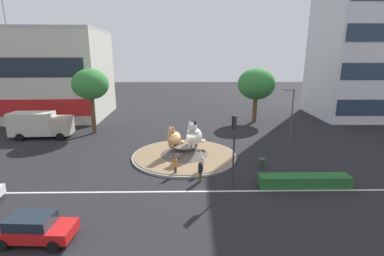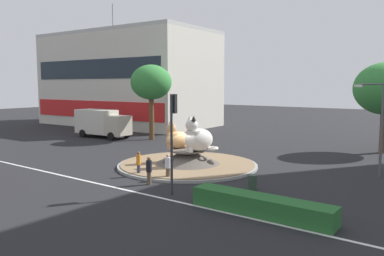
% 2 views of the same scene
% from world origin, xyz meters
% --- Properties ---
extents(ground_plane, '(160.00, 160.00, 0.00)m').
position_xyz_m(ground_plane, '(0.00, 0.00, 0.00)').
color(ground_plane, black).
extents(lane_centreline, '(112.00, 0.20, 0.01)m').
position_xyz_m(lane_centreline, '(0.00, -7.37, 0.00)').
color(lane_centreline, silver).
rests_on(lane_centreline, ground).
extents(roundabout_island, '(10.38, 10.38, 1.25)m').
position_xyz_m(roundabout_island, '(-0.01, 0.00, 0.43)').
color(roundabout_island, gray).
rests_on(roundabout_island, ground).
extents(cat_statue_calico, '(1.91, 2.14, 2.11)m').
position_xyz_m(cat_statue_calico, '(-1.04, -0.05, 2.03)').
color(cat_statue_calico, tan).
rests_on(cat_statue_calico, roundabout_island).
extents(cat_statue_white, '(2.31, 2.64, 2.62)m').
position_xyz_m(cat_statue_white, '(0.97, -0.09, 2.21)').
color(cat_statue_white, silver).
rests_on(cat_statue_white, roundabout_island).
extents(traffic_light_mast, '(0.34, 0.46, 5.55)m').
position_xyz_m(traffic_light_mast, '(3.79, -6.36, 3.84)').
color(traffic_light_mast, '#2D2D33').
rests_on(traffic_light_mast, ground).
extents(shophouse_block, '(26.31, 14.48, 17.40)m').
position_xyz_m(shophouse_block, '(-26.00, 19.34, 6.86)').
color(shophouse_block, beige).
rests_on(shophouse_block, ground).
extents(office_tower, '(14.27, 12.49, 30.63)m').
position_xyz_m(office_tower, '(28.43, 18.64, 15.31)').
color(office_tower, silver).
rests_on(office_tower, ground).
extents(clipped_hedge_strip, '(6.96, 1.20, 0.90)m').
position_xyz_m(clipped_hedge_strip, '(9.32, -6.64, 0.45)').
color(clipped_hedge_strip, '#235B28').
rests_on(clipped_hedge_strip, ground).
extents(broadleaf_tree_behind_island, '(4.49, 4.49, 8.25)m').
position_xyz_m(broadleaf_tree_behind_island, '(-11.78, 8.96, 6.27)').
color(broadleaf_tree_behind_island, brown).
rests_on(broadleaf_tree_behind_island, ground).
extents(second_tree_near_tower, '(5.44, 5.44, 8.04)m').
position_xyz_m(second_tree_near_tower, '(10.52, 14.98, 5.68)').
color(second_tree_near_tower, brown).
rests_on(second_tree_near_tower, ground).
extents(streetlight_arm, '(1.86, 0.31, 6.18)m').
position_xyz_m(streetlight_arm, '(12.04, 4.65, 3.62)').
color(streetlight_arm, '#4C4C51').
rests_on(streetlight_arm, ground).
extents(pedestrian_orange_shirt, '(0.30, 0.30, 1.67)m').
position_xyz_m(pedestrian_orange_shirt, '(-0.70, -4.45, 0.90)').
color(pedestrian_orange_shirt, '#33384C').
rests_on(pedestrian_orange_shirt, ground).
extents(pedestrian_white_shirt, '(0.39, 0.39, 1.68)m').
position_xyz_m(pedestrian_white_shirt, '(1.53, -4.08, 0.87)').
color(pedestrian_white_shirt, brown).
rests_on(pedestrian_white_shirt, ground).
extents(pedestrian_black_shirt, '(0.36, 0.36, 1.72)m').
position_xyz_m(pedestrian_black_shirt, '(1.34, -5.65, 0.91)').
color(pedestrian_black_shirt, brown).
rests_on(pedestrian_black_shirt, ground).
extents(hatchback_near_shophouse, '(4.18, 2.12, 1.53)m').
position_xyz_m(hatchback_near_shophouse, '(-7.96, -12.91, 0.80)').
color(hatchback_near_shophouse, red).
rests_on(hatchback_near_shophouse, ground).
extents(delivery_box_truck, '(7.14, 2.82, 3.18)m').
position_xyz_m(delivery_box_truck, '(-17.60, 6.87, 1.71)').
color(delivery_box_truck, '#B7AD99').
rests_on(delivery_box_truck, ground).
extents(litter_bin, '(0.56, 0.56, 0.90)m').
position_xyz_m(litter_bin, '(6.97, -3.03, 0.45)').
color(litter_bin, '#2D4233').
rests_on(litter_bin, ground).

